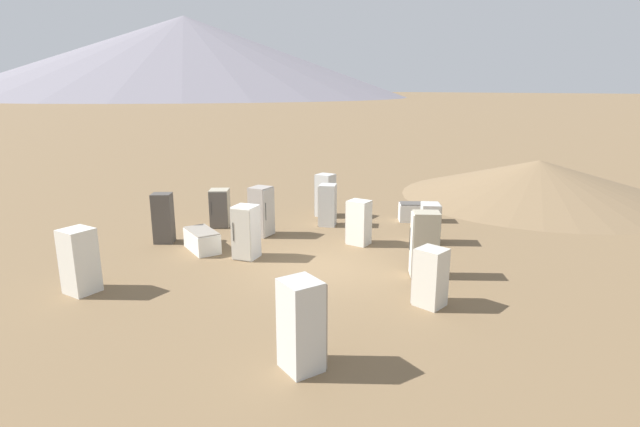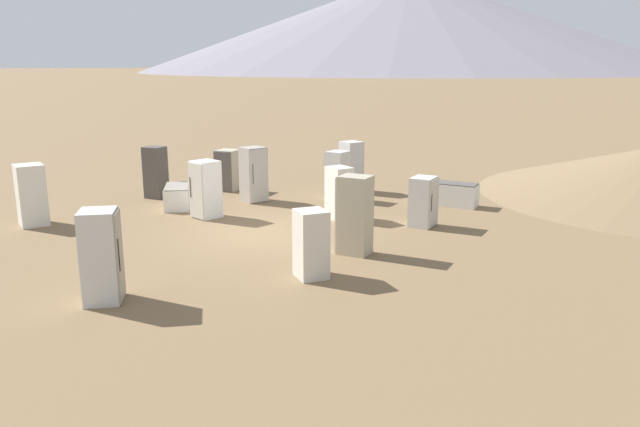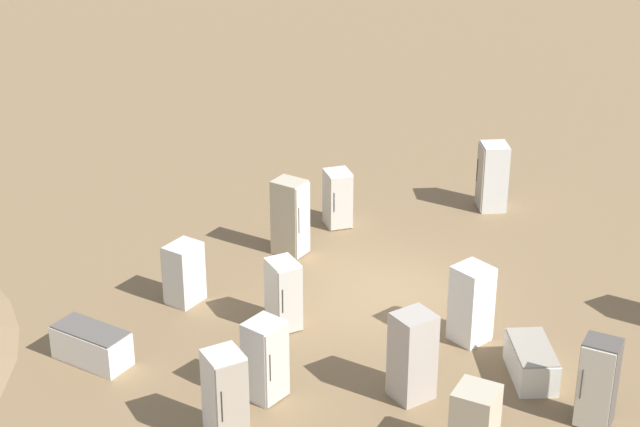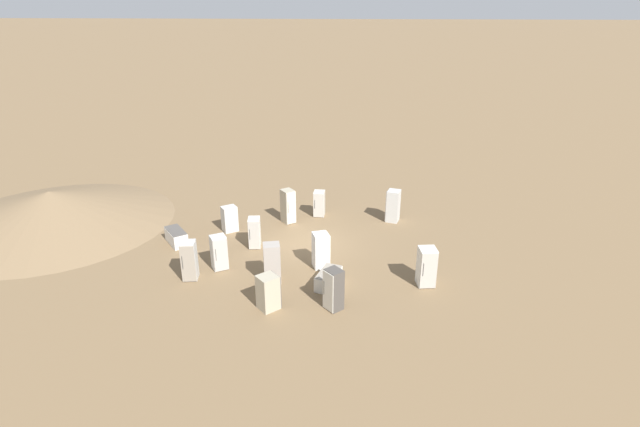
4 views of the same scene
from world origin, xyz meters
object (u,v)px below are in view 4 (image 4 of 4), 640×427
object	(u,v)px
discarded_fridge_3	(334,290)
discarded_fridge_10	(329,279)
discarded_fridge_4	(427,267)
discarded_fridge_8	(268,292)
discarded_fridge_11	(230,219)
discarded_fridge_13	(189,260)
discarded_fridge_12	(219,252)
discarded_fridge_0	(321,250)
discarded_fridge_5	(176,237)
discarded_fridge_6	(393,206)
discarded_fridge_9	(272,263)
discarded_fridge_2	(254,233)
discarded_fridge_7	(319,203)
discarded_fridge_1	(288,206)

from	to	relation	value
discarded_fridge_3	discarded_fridge_10	size ratio (longest dim) A/B	1.05
discarded_fridge_3	discarded_fridge_4	size ratio (longest dim) A/B	1.01
discarded_fridge_8	discarded_fridge_11	world-z (taller)	discarded_fridge_8
discarded_fridge_13	discarded_fridge_4	bearing A→B (deg)	173.23
discarded_fridge_12	discarded_fridge_0	bearing A→B (deg)	155.62
discarded_fridge_10	discarded_fridge_11	xyz separation A→B (m)	(-5.96, 5.18, 0.36)
discarded_fridge_5	discarded_fridge_4	bearing A→B (deg)	-52.16
discarded_fridge_6	discarded_fridge_9	distance (m)	9.25
discarded_fridge_2	discarded_fridge_4	xyz separation A→B (m)	(8.38, -2.80, 0.10)
discarded_fridge_6	discarded_fridge_11	distance (m)	9.18
discarded_fridge_12	discarded_fridge_13	distance (m)	1.49
discarded_fridge_7	discarded_fridge_12	xyz separation A→B (m)	(-3.85, -6.93, 0.08)
discarded_fridge_5	discarded_fridge_13	distance (m)	3.98
discarded_fridge_12	discarded_fridge_13	xyz separation A→B (m)	(-1.04, -1.06, 0.08)
discarded_fridge_6	discarded_fridge_8	bearing A→B (deg)	165.59
discarded_fridge_6	discarded_fridge_7	distance (m)	4.27
discarded_fridge_1	discarded_fridge_8	xyz separation A→B (m)	(0.77, -8.77, -0.22)
discarded_fridge_6	discarded_fridge_11	size ratio (longest dim) A/B	1.29
discarded_fridge_0	discarded_fridge_8	size ratio (longest dim) A/B	1.16
discarded_fridge_2	discarded_fridge_7	size ratio (longest dim) A/B	1.04
discarded_fridge_2	discarded_fridge_5	bearing A→B (deg)	-7.40
discarded_fridge_7	discarded_fridge_10	world-z (taller)	discarded_fridge_7
discarded_fridge_4	discarded_fridge_12	xyz separation A→B (m)	(-9.46, 0.36, -0.05)
discarded_fridge_5	discarded_fridge_0	bearing A→B (deg)	-51.83
discarded_fridge_4	discarded_fridge_8	bearing A→B (deg)	11.70
discarded_fridge_9	discarded_fridge_11	distance (m)	6.11
discarded_fridge_10	discarded_fridge_12	distance (m)	5.33
discarded_fridge_10	discarded_fridge_5	bearing A→B (deg)	-7.27
discarded_fridge_8	discarded_fridge_12	bearing A→B (deg)	-179.92
discarded_fridge_6	discarded_fridge_10	xyz separation A→B (m)	(-2.89, -7.63, -0.56)
discarded_fridge_3	discarded_fridge_0	bearing A→B (deg)	-29.97
discarded_fridge_2	discarded_fridge_6	xyz separation A→B (m)	(7.02, 4.20, 0.14)
discarded_fridge_7	discarded_fridge_9	distance (m)	7.87
discarded_fridge_7	discarded_fridge_3	bearing A→B (deg)	100.98
discarded_fridge_0	discarded_fridge_3	xyz separation A→B (m)	(0.91, -3.45, 0.02)
discarded_fridge_4	discarded_fridge_2	bearing A→B (deg)	-29.06
discarded_fridge_4	discarded_fridge_6	world-z (taller)	discarded_fridge_6
discarded_fridge_0	discarded_fridge_13	size ratio (longest dim) A/B	0.95
discarded_fridge_3	discarded_fridge_12	size ratio (longest dim) A/B	1.07
discarded_fridge_2	discarded_fridge_3	xyz separation A→B (m)	(4.52, -5.17, 0.10)
discarded_fridge_3	discarded_fridge_10	world-z (taller)	discarded_fridge_3
discarded_fridge_7	discarded_fridge_13	xyz separation A→B (m)	(-4.88, -8.00, 0.16)
discarded_fridge_11	discarded_fridge_13	world-z (taller)	discarded_fridge_13
discarded_fridge_1	discarded_fridge_13	size ratio (longest dim) A/B	1.07
discarded_fridge_5	discarded_fridge_9	distance (m)	6.58
discarded_fridge_0	discarded_fridge_7	distance (m)	6.27
discarded_fridge_3	discarded_fridge_12	world-z (taller)	discarded_fridge_3
discarded_fridge_10	discarded_fridge_9	bearing A→B (deg)	11.58
discarded_fridge_9	discarded_fridge_12	size ratio (longest dim) A/B	1.10
discarded_fridge_5	discarded_fridge_13	xyz separation A→B (m)	(2.01, -3.39, 0.53)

